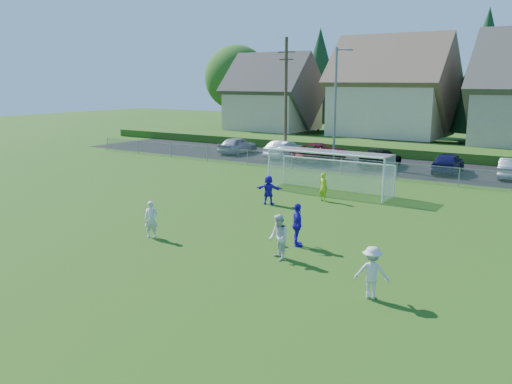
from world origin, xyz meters
TOP-DOWN VIEW (x-y plane):
  - ground at (0.00, 0.00)m, footprint 160.00×160.00m
  - asphalt_lot at (0.00, 27.50)m, footprint 60.00×60.00m
  - grass_embankment at (0.00, 35.00)m, footprint 70.00×6.00m
  - soccer_ball at (3.10, 5.21)m, footprint 0.22×0.22m
  - player_white_a at (-2.18, 3.25)m, footprint 0.68×0.61m
  - player_white_b at (3.79, 3.75)m, footprint 1.06×1.03m
  - player_white_c at (8.03, 2.21)m, footprint 1.20×0.91m
  - player_blue_a at (3.55, 5.62)m, footprint 0.93×1.09m
  - player_blue_b at (-1.37, 11.32)m, footprint 1.53×0.85m
  - goalkeeper at (0.74, 13.64)m, footprint 0.66×0.54m
  - car_a at (-14.56, 27.09)m, footprint 1.78×4.41m
  - car_b at (-9.61, 26.95)m, footprint 1.71×4.52m
  - car_c at (-6.05, 26.70)m, footprint 3.25×5.83m
  - car_d at (-0.92, 26.66)m, footprint 2.14×4.94m
  - car_e at (4.11, 26.74)m, footprint 2.09×4.54m
  - car_f at (8.20, 27.12)m, footprint 1.83×4.24m
  - soccer_goal at (0.00, 16.05)m, footprint 7.42×1.90m
  - chainlink_fence at (0.00, 22.00)m, footprint 52.06×0.06m
  - streetlight at (-4.45, 26.00)m, footprint 1.38×0.18m
  - utility_pole at (-9.50, 27.00)m, footprint 1.60×0.26m
  - houses_row at (1.97, 42.46)m, footprint 53.90×11.45m
  - tree_row at (1.04, 48.74)m, footprint 65.98×12.36m

SIDE VIEW (x-z plane):
  - ground at x=0.00m, z-range 0.00..0.00m
  - asphalt_lot at x=0.00m, z-range 0.01..0.01m
  - soccer_ball at x=3.10m, z-range 0.00..0.22m
  - grass_embankment at x=0.00m, z-range 0.00..0.80m
  - chainlink_fence at x=0.00m, z-range 0.03..1.23m
  - car_f at x=8.20m, z-range 0.00..1.36m
  - car_d at x=-0.92m, z-range 0.00..1.42m
  - car_b at x=-9.61m, z-range 0.00..1.47m
  - car_a at x=-14.56m, z-range 0.00..1.50m
  - car_e at x=4.11m, z-range 0.00..1.51m
  - car_c at x=-6.05m, z-range 0.00..1.54m
  - player_white_a at x=-2.18m, z-range 0.00..1.57m
  - player_blue_b at x=-1.37m, z-range 0.00..1.57m
  - goalkeeper at x=0.74m, z-range 0.00..1.58m
  - player_white_c at x=8.03m, z-range 0.00..1.65m
  - player_white_b at x=3.79m, z-range 0.00..1.72m
  - player_blue_a at x=3.55m, z-range 0.00..1.76m
  - soccer_goal at x=0.00m, z-range 0.38..2.88m
  - streetlight at x=-4.45m, z-range 0.34..9.34m
  - utility_pole at x=-9.50m, z-range 0.15..10.15m
  - tree_row at x=1.04m, z-range 0.01..13.81m
  - houses_row at x=1.97m, z-range 0.69..13.97m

